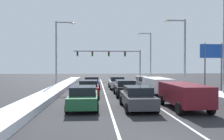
{
  "coord_description": "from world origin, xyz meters",
  "views": [
    {
      "loc": [
        -2.6,
        -7.18,
        2.84
      ],
      "look_at": [
        -0.47,
        21.92,
        2.32
      ],
      "focal_mm": 34.56,
      "sensor_mm": 36.0,
      "label": 1
    }
  ],
  "objects_px": {
    "street_lamp_right_mid": "(182,48)",
    "sedan_green_left_lane_nearest": "(84,97)",
    "sedan_silver_center_lane_third": "(117,83)",
    "street_lamp_right_near": "(221,33)",
    "suv_maroon_right_lane_nearest": "(183,94)",
    "street_lamp_left_mid": "(59,48)",
    "sedan_navy_left_lane_third": "(92,83)",
    "sedan_red_left_lane_second": "(89,88)",
    "sedan_charcoal_center_lane_nearest": "(137,97)",
    "suv_white_right_lane_second": "(157,85)",
    "traffic_light_gantry": "(115,56)",
    "street_lamp_right_far": "(149,53)",
    "sedan_black_center_lane_second": "(125,88)",
    "roadside_sign_right": "(213,56)",
    "sedan_gray_right_lane_third": "(144,83)"
  },
  "relations": [
    {
      "from": "street_lamp_right_mid",
      "to": "sedan_green_left_lane_nearest",
      "type": "bearing_deg",
      "value": -138.03
    },
    {
      "from": "sedan_silver_center_lane_third",
      "to": "street_lamp_right_near",
      "type": "relative_size",
      "value": 0.49
    },
    {
      "from": "suv_maroon_right_lane_nearest",
      "to": "street_lamp_left_mid",
      "type": "height_order",
      "value": "street_lamp_left_mid"
    },
    {
      "from": "sedan_silver_center_lane_third",
      "to": "sedan_navy_left_lane_third",
      "type": "height_order",
      "value": "same"
    },
    {
      "from": "sedan_red_left_lane_second",
      "to": "street_lamp_left_mid",
      "type": "relative_size",
      "value": 0.5
    },
    {
      "from": "sedan_charcoal_center_lane_nearest",
      "to": "street_lamp_right_mid",
      "type": "relative_size",
      "value": 0.55
    },
    {
      "from": "suv_white_right_lane_second",
      "to": "street_lamp_left_mid",
      "type": "distance_m",
      "value": 14.84
    },
    {
      "from": "traffic_light_gantry",
      "to": "street_lamp_right_far",
      "type": "height_order",
      "value": "street_lamp_right_far"
    },
    {
      "from": "sedan_charcoal_center_lane_nearest",
      "to": "street_lamp_right_mid",
      "type": "distance_m",
      "value": 12.88
    },
    {
      "from": "suv_maroon_right_lane_nearest",
      "to": "sedan_black_center_lane_second",
      "type": "bearing_deg",
      "value": 113.9
    },
    {
      "from": "suv_maroon_right_lane_nearest",
      "to": "street_lamp_right_mid",
      "type": "height_order",
      "value": "street_lamp_right_mid"
    },
    {
      "from": "suv_maroon_right_lane_nearest",
      "to": "street_lamp_right_far",
      "type": "distance_m",
      "value": 25.91
    },
    {
      "from": "suv_white_right_lane_second",
      "to": "roadside_sign_right",
      "type": "xyz_separation_m",
      "value": [
        7.52,
        3.12,
        3.0
      ]
    },
    {
      "from": "sedan_black_center_lane_second",
      "to": "sedan_charcoal_center_lane_nearest",
      "type": "bearing_deg",
      "value": -90.37
    },
    {
      "from": "suv_white_right_lane_second",
      "to": "suv_maroon_right_lane_nearest",
      "type": "bearing_deg",
      "value": -92.26
    },
    {
      "from": "traffic_light_gantry",
      "to": "street_lamp_right_mid",
      "type": "distance_m",
      "value": 21.44
    },
    {
      "from": "street_lamp_left_mid",
      "to": "roadside_sign_right",
      "type": "bearing_deg",
      "value": -17.03
    },
    {
      "from": "sedan_navy_left_lane_third",
      "to": "street_lamp_left_mid",
      "type": "distance_m",
      "value": 6.9
    },
    {
      "from": "sedan_green_left_lane_nearest",
      "to": "street_lamp_right_far",
      "type": "relative_size",
      "value": 0.5
    },
    {
      "from": "street_lamp_right_far",
      "to": "sedan_red_left_lane_second",
      "type": "bearing_deg",
      "value": -119.33
    },
    {
      "from": "sedan_silver_center_lane_third",
      "to": "street_lamp_right_far",
      "type": "height_order",
      "value": "street_lamp_right_far"
    },
    {
      "from": "street_lamp_right_mid",
      "to": "sedan_charcoal_center_lane_nearest",
      "type": "bearing_deg",
      "value": -125.5
    },
    {
      "from": "sedan_gray_right_lane_third",
      "to": "street_lamp_right_near",
      "type": "distance_m",
      "value": 12.0
    },
    {
      "from": "street_lamp_right_near",
      "to": "roadside_sign_right",
      "type": "relative_size",
      "value": 1.69
    },
    {
      "from": "suv_white_right_lane_second",
      "to": "sedan_navy_left_lane_third",
      "type": "relative_size",
      "value": 1.09
    },
    {
      "from": "sedan_black_center_lane_second",
      "to": "street_lamp_right_near",
      "type": "xyz_separation_m",
      "value": [
        7.15,
        -4.02,
        4.7
      ]
    },
    {
      "from": "street_lamp_left_mid",
      "to": "roadside_sign_right",
      "type": "xyz_separation_m",
      "value": [
        18.65,
        -5.71,
        -1.28
      ]
    },
    {
      "from": "suv_maroon_right_lane_nearest",
      "to": "street_lamp_right_near",
      "type": "bearing_deg",
      "value": 33.38
    },
    {
      "from": "sedan_charcoal_center_lane_nearest",
      "to": "traffic_light_gantry",
      "type": "height_order",
      "value": "traffic_light_gantry"
    },
    {
      "from": "sedan_gray_right_lane_third",
      "to": "street_lamp_right_mid",
      "type": "height_order",
      "value": "street_lamp_right_mid"
    },
    {
      "from": "suv_maroon_right_lane_nearest",
      "to": "street_lamp_right_far",
      "type": "bearing_deg",
      "value": 81.18
    },
    {
      "from": "sedan_charcoal_center_lane_nearest",
      "to": "sedan_navy_left_lane_third",
      "type": "bearing_deg",
      "value": 104.07
    },
    {
      "from": "sedan_gray_right_lane_third",
      "to": "sedan_silver_center_lane_third",
      "type": "xyz_separation_m",
      "value": [
        -3.38,
        0.28,
        0.0
      ]
    },
    {
      "from": "street_lamp_right_mid",
      "to": "street_lamp_left_mid",
      "type": "distance_m",
      "value": 15.96
    },
    {
      "from": "street_lamp_left_mid",
      "to": "suv_white_right_lane_second",
      "type": "bearing_deg",
      "value": -38.41
    },
    {
      "from": "sedan_black_center_lane_second",
      "to": "sedan_navy_left_lane_third",
      "type": "xyz_separation_m",
      "value": [
        -3.32,
        6.65,
        0.0
      ]
    },
    {
      "from": "suv_maroon_right_lane_nearest",
      "to": "traffic_light_gantry",
      "type": "xyz_separation_m",
      "value": [
        -1.84,
        30.86,
        3.87
      ]
    },
    {
      "from": "sedan_charcoal_center_lane_nearest",
      "to": "roadside_sign_right",
      "type": "height_order",
      "value": "roadside_sign_right"
    },
    {
      "from": "suv_maroon_right_lane_nearest",
      "to": "sedan_navy_left_lane_third",
      "type": "height_order",
      "value": "suv_maroon_right_lane_nearest"
    },
    {
      "from": "sedan_black_center_lane_second",
      "to": "sedan_navy_left_lane_third",
      "type": "distance_m",
      "value": 7.43
    },
    {
      "from": "sedan_green_left_lane_nearest",
      "to": "sedan_navy_left_lane_third",
      "type": "bearing_deg",
      "value": 88.67
    },
    {
      "from": "street_lamp_right_mid",
      "to": "street_lamp_right_far",
      "type": "xyz_separation_m",
      "value": [
        -0.13,
        15.01,
        0.41
      ]
    },
    {
      "from": "traffic_light_gantry",
      "to": "street_lamp_left_mid",
      "type": "bearing_deg",
      "value": -121.15
    },
    {
      "from": "sedan_black_center_lane_second",
      "to": "sedan_silver_center_lane_third",
      "type": "distance_m",
      "value": 6.57
    },
    {
      "from": "sedan_red_left_lane_second",
      "to": "street_lamp_right_mid",
      "type": "height_order",
      "value": "street_lamp_right_mid"
    },
    {
      "from": "sedan_red_left_lane_second",
      "to": "sedan_charcoal_center_lane_nearest",
      "type": "bearing_deg",
      "value": -61.92
    },
    {
      "from": "sedan_silver_center_lane_third",
      "to": "roadside_sign_right",
      "type": "bearing_deg",
      "value": -15.7
    },
    {
      "from": "sedan_red_left_lane_second",
      "to": "traffic_light_gantry",
      "type": "distance_m",
      "value": 24.89
    },
    {
      "from": "sedan_green_left_lane_nearest",
      "to": "sedan_silver_center_lane_third",
      "type": "bearing_deg",
      "value": 74.77
    },
    {
      "from": "street_lamp_right_far",
      "to": "sedan_black_center_lane_second",
      "type": "bearing_deg",
      "value": -110.49
    }
  ]
}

